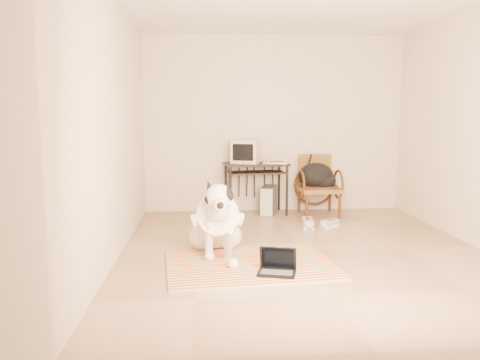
{
  "coord_description": "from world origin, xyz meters",
  "views": [
    {
      "loc": [
        -1.07,
        -4.98,
        1.5
      ],
      "look_at": [
        -0.7,
        -0.06,
        0.81
      ],
      "focal_mm": 35.0,
      "sensor_mm": 36.0,
      "label": 1
    }
  ],
  "objects": [
    {
      "name": "wall_back",
      "position": [
        0.0,
        2.25,
        1.35
      ],
      "size": [
        4.5,
        0.0,
        4.5
      ],
      "primitive_type": "plane",
      "rotation": [
        1.57,
        0.0,
        0.0
      ],
      "color": "beige",
      "rests_on": "floor"
    },
    {
      "name": "dog",
      "position": [
        -0.95,
        -0.07,
        0.35
      ],
      "size": [
        0.58,
        1.21,
        0.88
      ],
      "color": "silver",
      "rests_on": "rug"
    },
    {
      "name": "computer_desk",
      "position": [
        -0.31,
        1.95,
        0.67
      ],
      "size": [
        0.99,
        0.62,
        0.78
      ],
      "color": "black",
      "rests_on": "floor"
    },
    {
      "name": "floor",
      "position": [
        0.0,
        0.0,
        0.0
      ],
      "size": [
        4.5,
        4.5,
        0.0
      ],
      "primitive_type": "plane",
      "color": "#9B7B5F",
      "rests_on": "ground"
    },
    {
      "name": "backpack",
      "position": [
        0.59,
        1.78,
        0.59
      ],
      "size": [
        0.54,
        0.42,
        0.38
      ],
      "color": "black",
      "rests_on": "rattan_chair"
    },
    {
      "name": "sneaker_left",
      "position": [
        0.3,
        1.06,
        0.05
      ],
      "size": [
        0.17,
        0.35,
        0.12
      ],
      "color": "white",
      "rests_on": "floor"
    },
    {
      "name": "sneaker_right",
      "position": [
        0.59,
        1.04,
        0.05
      ],
      "size": [
        0.3,
        0.28,
        0.1
      ],
      "color": "white",
      "rests_on": "floor"
    },
    {
      "name": "desk_keyboard",
      "position": [
        -0.03,
        1.83,
        0.79
      ],
      "size": [
        0.38,
        0.24,
        0.02
      ],
      "primitive_type": "cube",
      "rotation": [
        0.0,
        0.0,
        -0.34
      ],
      "color": "beige",
      "rests_on": "computer_desk"
    },
    {
      "name": "rattan_chair",
      "position": [
        0.62,
        1.85,
        0.45
      ],
      "size": [
        0.61,
        0.59,
        0.89
      ],
      "color": "brown",
      "rests_on": "floor"
    },
    {
      "name": "wall_left",
      "position": [
        -2.0,
        0.0,
        1.35
      ],
      "size": [
        0.0,
        4.5,
        4.5
      ],
      "primitive_type": "plane",
      "rotation": [
        1.57,
        0.0,
        1.57
      ],
      "color": "beige",
      "rests_on": "floor"
    },
    {
      "name": "crt_monitor",
      "position": [
        -0.46,
        1.98,
        0.95
      ],
      "size": [
        0.48,
        0.47,
        0.35
      ],
      "color": "beige",
      "rests_on": "computer_desk"
    },
    {
      "name": "wall_front",
      "position": [
        0.0,
        -2.25,
        1.35
      ],
      "size": [
        4.5,
        0.0,
        4.5
      ],
      "primitive_type": "plane",
      "rotation": [
        -1.57,
        0.0,
        0.0
      ],
      "color": "beige",
      "rests_on": "floor"
    },
    {
      "name": "pc_tower",
      "position": [
        -0.11,
        1.95,
        0.21
      ],
      "size": [
        0.31,
        0.49,
        0.42
      ],
      "color": "#4A4A4C",
      "rests_on": "floor"
    },
    {
      "name": "rug",
      "position": [
        -0.64,
        -0.45,
        0.01
      ],
      "size": [
        1.77,
        1.43,
        0.02
      ],
      "color": "red",
      "rests_on": "floor"
    },
    {
      "name": "laptop",
      "position": [
        -0.4,
        -0.77,
        0.08
      ],
      "size": [
        0.4,
        0.33,
        0.24
      ],
      "color": "black",
      "rests_on": "rug"
    }
  ]
}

